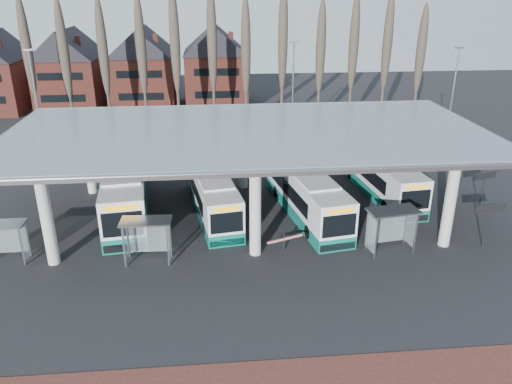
{
  "coord_description": "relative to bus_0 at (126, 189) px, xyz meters",
  "views": [
    {
      "loc": [
        -2.45,
        -24.26,
        15.24
      ],
      "look_at": [
        0.46,
        7.0,
        2.22
      ],
      "focal_mm": 35.0,
      "sensor_mm": 36.0,
      "label": 1
    }
  ],
  "objects": [
    {
      "name": "poplar_row",
      "position": [
        8.72,
        23.25,
        7.09
      ],
      "size": [
        45.1,
        1.1,
        14.5
      ],
      "color": "#473D33",
      "rests_on": "ground"
    },
    {
      "name": "station_canopy",
      "position": [
        8.72,
        -1.75,
        3.99
      ],
      "size": [
        32.0,
        16.0,
        6.34
      ],
      "color": "#B9B9B4",
      "rests_on": "ground"
    },
    {
      "name": "lamp_post_b",
      "position": [
        14.72,
        16.25,
        3.65
      ],
      "size": [
        0.8,
        0.16,
        10.17
      ],
      "color": "slate",
      "rests_on": "ground"
    },
    {
      "name": "bus_1",
      "position": [
        6.18,
        -0.75,
        -0.24
      ],
      "size": [
        4.03,
        11.26,
        3.07
      ],
      "rotation": [
        0.0,
        0.0,
        0.15
      ],
      "color": "white",
      "rests_on": "ground"
    },
    {
      "name": "shelter_0",
      "position": [
        -6.1,
        -6.66,
        0.13
      ],
      "size": [
        2.7,
        1.36,
        2.5
      ],
      "rotation": [
        0.0,
        0.0,
        0.01
      ],
      "color": "gray",
      "rests_on": "ground"
    },
    {
      "name": "shelter_2",
      "position": [
        16.97,
        -7.61,
        0.37
      ],
      "size": [
        3.24,
        1.98,
        2.83
      ],
      "rotation": [
        0.0,
        0.0,
        0.16
      ],
      "color": "gray",
      "rests_on": "ground"
    },
    {
      "name": "bus_3",
      "position": [
        19.38,
        1.67,
        -0.2
      ],
      "size": [
        3.6,
        11.57,
        3.16
      ],
      "rotation": [
        0.0,
        0.0,
        0.1
      ],
      "color": "white",
      "rests_on": "ground"
    },
    {
      "name": "info_sign_0",
      "position": [
        23.05,
        -7.76,
        0.79
      ],
      "size": [
        1.99,
        0.29,
        2.96
      ],
      "rotation": [
        0.0,
        0.0,
        0.09
      ],
      "color": "black",
      "rests_on": "ground"
    },
    {
      "name": "shelter_1",
      "position": [
        2.32,
        -7.43,
        0.28
      ],
      "size": [
        2.98,
        1.59,
        2.71
      ],
      "rotation": [
        0.0,
        0.0,
        -0.04
      ],
      "color": "gray",
      "rests_on": "ground"
    },
    {
      "name": "ground",
      "position": [
        8.72,
        -9.75,
        -1.69
      ],
      "size": [
        140.0,
        140.0,
        0.0
      ],
      "primitive_type": "plane",
      "color": "black",
      "rests_on": "ground"
    },
    {
      "name": "info_sign_1",
      "position": [
        25.69,
        -2.31,
        0.76
      ],
      "size": [
        1.91,
        0.66,
        2.92
      ],
      "rotation": [
        0.0,
        0.0,
        0.29
      ],
      "color": "black",
      "rests_on": "ground"
    },
    {
      "name": "bus_2",
      "position": [
        12.85,
        -1.68,
        -0.16
      ],
      "size": [
        4.37,
        11.93,
        3.25
      ],
      "rotation": [
        0.0,
        0.0,
        0.16
      ],
      "color": "white",
      "rests_on": "ground"
    },
    {
      "name": "townhouse_row",
      "position": [
        -7.03,
        34.25,
        4.25
      ],
      "size": [
        36.8,
        10.3,
        12.25
      ],
      "color": "brown",
      "rests_on": "ground"
    },
    {
      "name": "bus_0",
      "position": [
        0.0,
        0.0,
        0.0
      ],
      "size": [
        4.26,
        13.14,
        3.58
      ],
      "rotation": [
        0.0,
        0.0,
        0.12
      ],
      "color": "white",
      "rests_on": "ground"
    },
    {
      "name": "lamp_post_a",
      "position": [
        -9.28,
        12.25,
        3.65
      ],
      "size": [
        0.8,
        0.16,
        10.17
      ],
      "color": "slate",
      "rests_on": "ground"
    },
    {
      "name": "lamp_post_c",
      "position": [
        28.72,
        10.25,
        3.65
      ],
      "size": [
        0.8,
        0.16,
        10.17
      ],
      "color": "slate",
      "rests_on": "ground"
    },
    {
      "name": "barrier",
      "position": [
        10.51,
        -7.34,
        -0.75
      ],
      "size": [
        2.3,
        1.08,
        1.21
      ],
      "rotation": [
        0.0,
        0.0,
        0.37
      ],
      "color": "black",
      "rests_on": "ground"
    }
  ]
}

